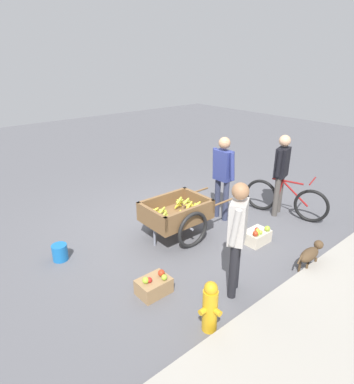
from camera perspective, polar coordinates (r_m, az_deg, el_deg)
The scene contains 11 objects.
ground_plane at distance 6.43m, azimuth 0.11°, elevation -5.58°, with size 24.00×24.00×0.00m, color #56565B.
fruit_cart at distance 5.84m, azimuth -0.07°, elevation -3.81°, with size 1.66×0.95×0.73m.
vendor_person at distance 6.37m, azimuth 7.82°, elevation 3.51°, with size 0.22×0.55×1.63m.
bicycle at distance 6.99m, azimuth 17.93°, elevation -1.17°, with size 0.62×1.61×0.85m.
cyclist_person at distance 6.81m, azimuth 17.33°, elevation 3.89°, with size 0.50×0.29×1.62m.
dog at distance 5.45m, azimuth 21.75°, elevation -9.70°, with size 0.67×0.19×0.40m.
fire_hydrant at distance 4.09m, azimuth 5.64°, elevation -18.81°, with size 0.25×0.25×0.67m.
plastic_bucket at distance 5.66m, azimuth -19.28°, elevation -9.66°, with size 0.24×0.24×0.26m, color #1966B2.
apple_crate at distance 4.71m, azimuth -3.96°, elevation -15.57°, with size 0.44×0.32×0.32m.
mixed_fruit_crate at distance 5.96m, azimuth 13.45°, elevation -7.29°, with size 0.44×0.32×0.32m.
bystander_person at distance 4.34m, azimuth 10.23°, elevation -6.40°, with size 0.46×0.36×1.59m.
Camera 1 is at (3.69, 4.32, 3.02)m, focal length 31.38 mm.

